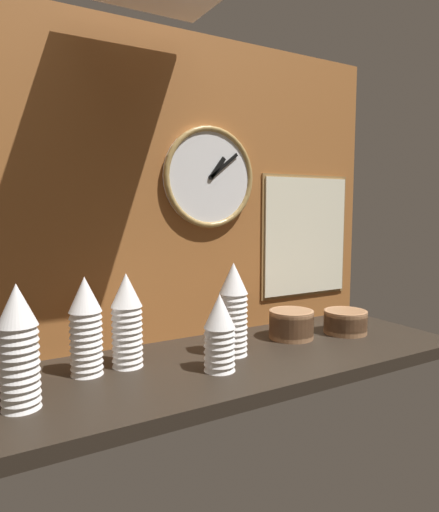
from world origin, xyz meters
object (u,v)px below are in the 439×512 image
object	(u,v)px
bowl_stack_right	(291,323)
cup_stack_far_left	(19,347)
cup_stack_center_left	(127,320)
bowl_stack_far_right	(345,321)
menu_board	(306,236)
cup_stack_center	(220,332)
wall_clock	(210,177)
cup_stack_center_right	(233,309)
cup_stack_left	(86,326)

from	to	relation	value
bowl_stack_right	cup_stack_far_left	bearing A→B (deg)	-171.80
cup_stack_center_left	bowl_stack_right	world-z (taller)	cup_stack_center_left
bowl_stack_far_right	menu_board	size ratio (longest dim) A/B	0.32
cup_stack_center	wall_clock	bearing A→B (deg)	65.05
cup_stack_far_left	bowl_stack_far_right	bearing A→B (deg)	4.11
cup_stack_center_right	bowl_stack_right	bearing A→B (deg)	10.65
cup_stack_left	cup_stack_center_right	bearing A→B (deg)	-8.04
cup_stack_far_left	cup_stack_left	distance (m)	0.23
wall_clock	menu_board	bearing A→B (deg)	1.13
cup_stack_center	cup_stack_left	world-z (taller)	cup_stack_left
cup_stack_center_right	cup_stack_far_left	size ratio (longest dim) A/B	1.00
cup_stack_center	cup_stack_left	xyz separation A→B (m)	(-0.33, 0.16, 0.03)
cup_stack_left	bowl_stack_far_right	xyz separation A→B (m)	(0.93, -0.06, -0.09)
cup_stack_center	cup_stack_left	distance (m)	0.37
cup_stack_center_right	bowl_stack_far_right	distance (m)	0.50
cup_stack_center_right	cup_stack_center_left	bearing A→B (deg)	168.16
bowl_stack_right	menu_board	distance (m)	0.41
bowl_stack_right	bowl_stack_far_right	xyz separation A→B (m)	(0.21, -0.05, -0.01)
cup_stack_far_left	wall_clock	world-z (taller)	wall_clock
cup_stack_far_left	wall_clock	size ratio (longest dim) A/B	0.83
cup_stack_far_left	cup_stack_left	size ratio (longest dim) A/B	1.06
cup_stack_center	cup_stack_left	bearing A→B (deg)	154.29
cup_stack_center	wall_clock	world-z (taller)	wall_clock
cup_stack_center_left	cup_stack_far_left	world-z (taller)	cup_stack_far_left
cup_stack_far_left	bowl_stack_right	xyz separation A→B (m)	(0.90, 0.13, -0.09)
bowl_stack_right	menu_board	world-z (taller)	menu_board
cup_stack_far_left	cup_stack_left	xyz separation A→B (m)	(0.19, 0.14, -0.01)
cup_stack_center_right	bowl_stack_far_right	size ratio (longest dim) A/B	1.86
cup_stack_left	wall_clock	world-z (taller)	wall_clock
bowl_stack_right	menu_board	bearing A→B (deg)	40.29
cup_stack_center	cup_stack_far_left	size ratio (longest dim) A/B	0.76
bowl_stack_far_right	menu_board	world-z (taller)	menu_board
cup_stack_center_left	cup_stack_left	bearing A→B (deg)	-177.52
cup_stack_center	bowl_stack_right	xyz separation A→B (m)	(0.38, 0.15, -0.06)
cup_stack_left	wall_clock	xyz separation A→B (m)	(0.49, 0.17, 0.43)
cup_stack_center_left	cup_stack_far_left	xyz separation A→B (m)	(-0.31, -0.15, 0.01)
cup_stack_center_left	wall_clock	world-z (taller)	wall_clock
cup_stack_center_right	bowl_stack_right	xyz separation A→B (m)	(0.28, 0.05, -0.09)
wall_clock	cup_stack_left	bearing A→B (deg)	-161.03
cup_stack_center_left	wall_clock	xyz separation A→B (m)	(0.37, 0.16, 0.43)
bowl_stack_far_right	cup_stack_center_left	bearing A→B (deg)	175.39
bowl_stack_far_right	wall_clock	distance (m)	0.72
cup_stack_left	bowl_stack_far_right	bearing A→B (deg)	-3.71
bowl_stack_far_right	cup_stack_center_right	bearing A→B (deg)	-179.77
cup_stack_center_left	bowl_stack_far_right	distance (m)	0.82
bowl_stack_far_right	menu_board	distance (m)	0.38
bowl_stack_right	wall_clock	bearing A→B (deg)	142.41
bowl_stack_far_right	wall_clock	xyz separation A→B (m)	(-0.44, 0.23, 0.52)
wall_clock	menu_board	xyz separation A→B (m)	(0.45, 0.01, -0.22)
cup_stack_center_right	bowl_stack_far_right	bearing A→B (deg)	0.23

